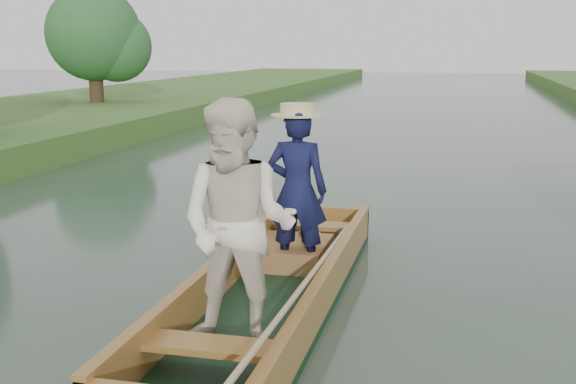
# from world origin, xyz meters

# --- Properties ---
(ground) EXTENTS (120.00, 120.00, 0.00)m
(ground) POSITION_xyz_m (0.00, 0.00, 0.00)
(ground) COLOR #283D30
(ground) RESTS_ON ground
(trees_far) EXTENTS (22.64, 14.64, 4.32)m
(trees_far) POSITION_xyz_m (0.40, 8.69, 2.49)
(trees_far) COLOR #47331E
(trees_far) RESTS_ON ground
(punt) EXTENTS (1.13, 5.14, 1.96)m
(punt) POSITION_xyz_m (0.01, -0.29, 0.69)
(punt) COLOR black
(punt) RESTS_ON ground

